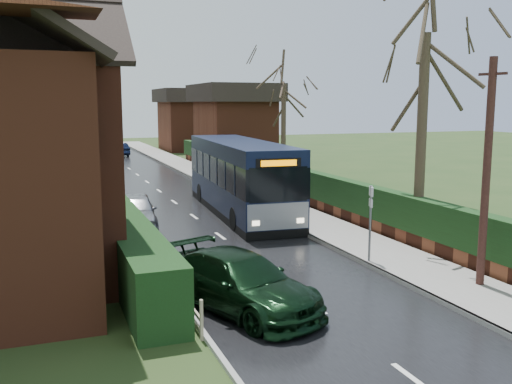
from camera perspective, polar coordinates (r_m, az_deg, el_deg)
name	(u,v)px	position (r m, az deg, el deg)	size (l,w,h in m)	color
ground	(283,283)	(16.17, 2.69, -9.07)	(140.00, 140.00, 0.00)	#2F3F1B
road	(194,217)	(25.38, -6.23, -2.48)	(6.00, 100.00, 0.02)	black
pavement	(282,209)	(26.71, 2.64, -1.74)	(2.50, 100.00, 0.14)	slate
kerb_right	(258,211)	(26.27, 0.23, -1.91)	(0.12, 100.00, 0.14)	gray
kerb_left	(124,221)	(24.82, -13.07, -2.82)	(0.12, 100.00, 0.10)	gray
front_hedge	(117,229)	(19.71, -13.69, -3.63)	(1.20, 16.00, 1.60)	black
picket_fence	(140,238)	(19.88, -11.50, -4.48)	(0.10, 16.00, 0.90)	tan
right_wall_hedge	(312,188)	(27.19, 5.66, 0.45)	(0.60, 50.00, 1.80)	brown
bus	(240,178)	(25.80, -1.59, 1.41)	(3.20, 10.98, 3.29)	black
car_silver	(135,212)	(23.24, -12.02, -1.93)	(1.67, 4.14, 1.41)	#AEAEB3
car_green	(240,282)	(13.98, -1.60, -9.01)	(1.93, 4.75, 1.38)	black
car_distant	(119,150)	(55.97, -13.56, 4.15)	(1.32, 3.78, 1.25)	#111933
bus_stop_sign	(370,213)	(17.80, 11.38, -2.09)	(0.18, 0.37, 2.51)	slate
telegraph_pole	(486,175)	(16.16, 22.05, 1.60)	(0.27, 0.78, 6.16)	black
tree_right_near	(427,17)	(20.43, 16.70, 16.40)	(4.83, 4.83, 10.42)	#3A2F22
tree_right_far	(284,77)	(38.27, 2.80, 11.37)	(4.62, 4.62, 8.92)	#3C2E23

